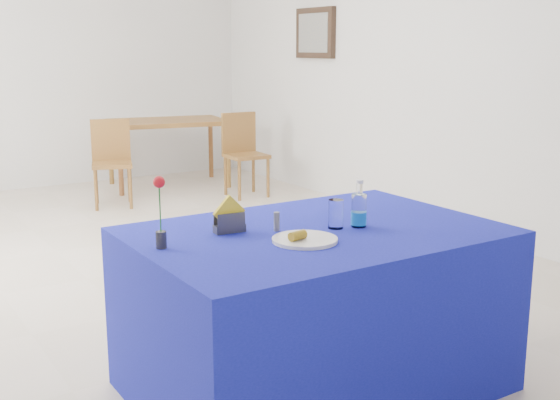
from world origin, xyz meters
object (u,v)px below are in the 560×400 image
at_px(water_bottle, 359,211).
at_px(chair_bg_right, 243,148).
at_px(plate, 305,240).
at_px(oak_table, 168,127).
at_px(chair_bg_left, 111,156).
at_px(blue_table, 315,310).

bearing_deg(water_bottle, chair_bg_right, 67.41).
relative_size(plate, oak_table, 0.20).
bearing_deg(plate, chair_bg_right, 63.78).
height_order(oak_table, chair_bg_left, chair_bg_left).
xyz_separation_m(plate, oak_table, (1.56, 5.02, -0.09)).
distance_m(plate, oak_table, 5.25).
height_order(water_bottle, oak_table, water_bottle).
distance_m(blue_table, chair_bg_left, 4.30).
height_order(plate, chair_bg_right, chair_bg_right).
distance_m(plate, chair_bg_left, 4.46).
bearing_deg(chair_bg_right, blue_table, -112.22).
bearing_deg(chair_bg_left, water_bottle, -75.98).
relative_size(plate, blue_table, 0.17).
bearing_deg(plate, chair_bg_left, 81.15).
relative_size(oak_table, chair_bg_right, 1.59).
bearing_deg(plate, blue_table, 41.47).
bearing_deg(blue_table, chair_bg_right, 64.81).
distance_m(oak_table, chair_bg_left, 1.09).
height_order(blue_table, water_bottle, water_bottle).
relative_size(chair_bg_left, chair_bg_right, 0.97).
bearing_deg(chair_bg_left, oak_table, 53.62).
bearing_deg(blue_table, water_bottle, -18.41).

